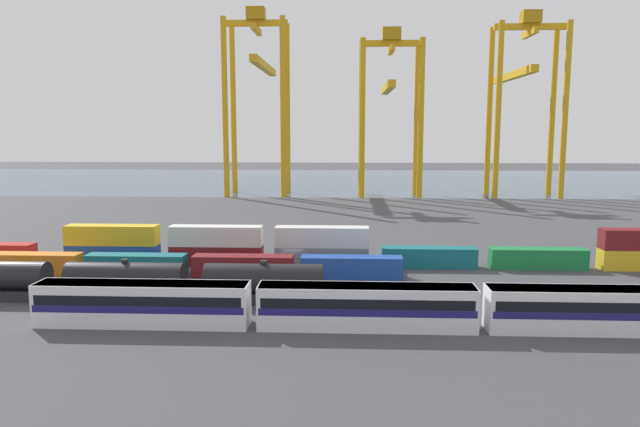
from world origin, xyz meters
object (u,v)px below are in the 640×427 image
Objects in this scene: shipping_container_12 at (538,258)px; gantry_crane_east at (524,88)px; passenger_train at (366,305)px; shipping_container_9 at (322,256)px; gantry_crane_central at (390,98)px; shipping_container_0 at (32,264)px; gantry_crane_west at (259,84)px; freight_tank_row at (126,281)px; shipping_container_7 at (217,255)px.

gantry_crane_east is (22.99, 88.07, 27.66)m from shipping_container_12.
passenger_train is 4.94× the size of shipping_container_9.
gantry_crane_central is 0.92× the size of gantry_crane_east.
shipping_container_0 is 35.97m from shipping_container_9.
shipping_container_12 is 0.27× the size of gantry_crane_central.
shipping_container_12 is at bearing 5.33° from shipping_container_0.
gantry_crane_west is 1.03× the size of gantry_crane_east.
freight_tank_row reaches higher than shipping_container_0.
shipping_container_7 is 112.61m from gantry_crane_east.
gantry_crane_central reaches higher than shipping_container_7.
gantry_crane_east is at bearing 47.49° from shipping_container_0.
shipping_container_7 is at bearing 180.00° from shipping_container_9.
freight_tank_row is 0.85× the size of gantry_crane_east.
gantry_crane_central reaches higher than shipping_container_12.
passenger_train is at bearing -133.52° from shipping_container_12.
freight_tank_row is 112.05m from gantry_crane_central.
shipping_container_0 and shipping_container_9 have the same top height.
gantry_crane_central is (34.35, 103.85, 24.30)m from freight_tank_row.
shipping_container_12 is at bearing 46.48° from passenger_train.
shipping_container_7 is at bearing 128.29° from passenger_train.
shipping_container_9 is 27.67m from shipping_container_12.
shipping_container_0 is 130.44m from gantry_crane_east.
shipping_container_12 is (47.30, 16.47, -0.78)m from freight_tank_row.
shipping_container_7 is 13.84m from shipping_container_9.
passenger_train is at bearing -95.00° from gantry_crane_central.
passenger_train is 123.83m from gantry_crane_east.
passenger_train is 44.31m from shipping_container_0.
shipping_container_12 is at bearing -104.63° from gantry_crane_east.
freight_tank_row is at bearing -123.91° from gantry_crane_east.
freight_tank_row is 3.38× the size of shipping_container_7.
shipping_container_9 is (-5.01, 23.87, -0.84)m from passenger_train.
gantry_crane_central is (14.73, 87.38, 25.08)m from shipping_container_9.
gantry_crane_central is at bearing -178.89° from gantry_crane_east.
gantry_crane_east reaches higher than freight_tank_row.
shipping_container_7 is 1.00× the size of shipping_container_9.
freight_tank_row reaches higher than passenger_train.
freight_tank_row is 25.63m from shipping_container_9.
shipping_container_7 is 95.29m from gantry_crane_central.
shipping_container_12 is 0.24× the size of gantry_crane_west.
gantry_crane_central is (9.72, 111.24, 24.24)m from passenger_train.
shipping_container_12 is at bearing -61.06° from gantry_crane_west.
gantry_crane_central reaches higher than shipping_container_9.
gantry_crane_east is at bearing 56.09° from freight_tank_row.
shipping_container_0 is at bearing -118.30° from gantry_crane_central.
shipping_container_0 is (-15.86, 10.58, -0.78)m from freight_tank_row.
shipping_container_0 is 0.25× the size of gantry_crane_east.
shipping_container_0 is at bearing -170.57° from shipping_container_9.
shipping_container_0 is at bearing -174.67° from shipping_container_12.
freight_tank_row is at bearing -139.99° from shipping_container_9.
shipping_container_7 is (21.65, 5.89, 0.00)m from shipping_container_0.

